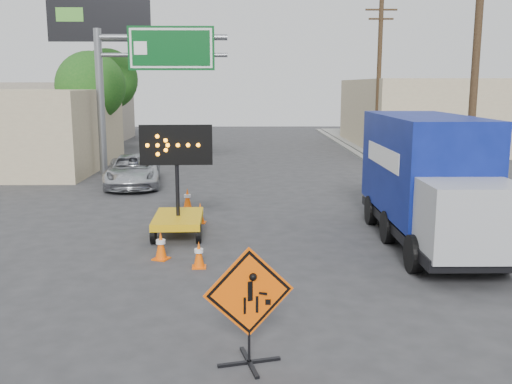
{
  "coord_description": "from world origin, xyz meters",
  "views": [
    {
      "loc": [
        0.35,
        -9.28,
        4.23
      ],
      "look_at": [
        0.58,
        3.92,
        1.75
      ],
      "focal_mm": 40.0,
      "sensor_mm": 36.0,
      "label": 1
    }
  ],
  "objects_px": {
    "arrow_board": "(178,212)",
    "box_truck": "(428,187)",
    "pickup_truck": "(133,171)",
    "construction_sign": "(249,303)"
  },
  "relations": [
    {
      "from": "arrow_board",
      "to": "pickup_truck",
      "type": "height_order",
      "value": "arrow_board"
    },
    {
      "from": "pickup_truck",
      "to": "box_truck",
      "type": "height_order",
      "value": "box_truck"
    },
    {
      "from": "pickup_truck",
      "to": "box_truck",
      "type": "bearing_deg",
      "value": -50.97
    },
    {
      "from": "construction_sign",
      "to": "pickup_truck",
      "type": "relative_size",
      "value": 0.39
    },
    {
      "from": "arrow_board",
      "to": "pickup_truck",
      "type": "xyz_separation_m",
      "value": [
        -2.86,
        8.17,
        -0.04
      ]
    },
    {
      "from": "pickup_truck",
      "to": "box_truck",
      "type": "relative_size",
      "value": 0.66
    },
    {
      "from": "pickup_truck",
      "to": "box_truck",
      "type": "distance_m",
      "value": 13.24
    },
    {
      "from": "arrow_board",
      "to": "box_truck",
      "type": "xyz_separation_m",
      "value": [
        6.78,
        -0.86,
        0.85
      ]
    },
    {
      "from": "arrow_board",
      "to": "box_truck",
      "type": "height_order",
      "value": "box_truck"
    },
    {
      "from": "construction_sign",
      "to": "box_truck",
      "type": "relative_size",
      "value": 0.26
    }
  ]
}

